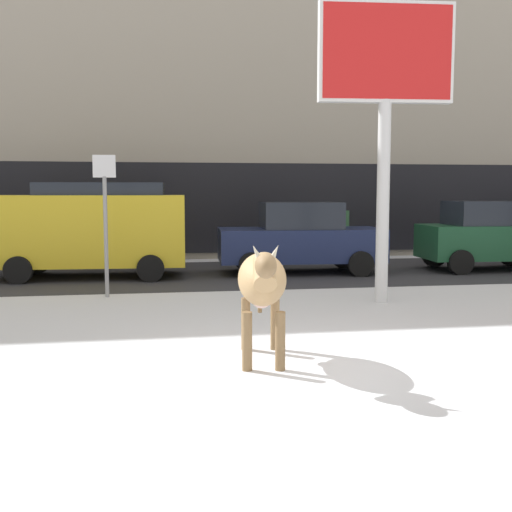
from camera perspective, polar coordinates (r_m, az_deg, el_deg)
name	(u,v)px	position (r m, az deg, el deg)	size (l,w,h in m)	color
ground_plane	(311,368)	(7.58, 5.05, -10.19)	(120.00, 120.00, 0.00)	white
road_strip	(226,274)	(16.04, -2.74, -1.63)	(60.00, 5.60, 0.01)	#333338
building_facade	(203,67)	(22.99, -4.84, 16.85)	(44.00, 6.10, 13.00)	#A39989
cow_tan	(262,282)	(7.67, 0.57, -2.39)	(0.78, 1.93, 1.54)	tan
billboard	(386,71)	(12.21, 11.79, 16.22)	(2.53, 0.40, 5.56)	silver
car_yellow_van	(91,227)	(15.78, -14.82, 2.57)	(4.69, 2.30, 2.32)	gold
car_navy_sedan	(300,238)	(16.17, 4.07, 1.64)	(4.28, 2.15, 1.84)	#19234C
car_darkgreen_hatchback	(487,236)	(17.85, 20.36, 1.75)	(3.58, 2.06, 1.86)	#194C2D
pedestrian_near_billboard	(20,234)	(19.22, -20.81, 1.86)	(0.36, 0.24, 1.73)	#282833
pedestrian_by_cars	(342,231)	(19.73, 7.91, 2.28)	(0.36, 0.24, 1.73)	#282833
street_sign	(105,214)	(12.70, -13.62, 3.78)	(0.44, 0.08, 2.82)	gray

